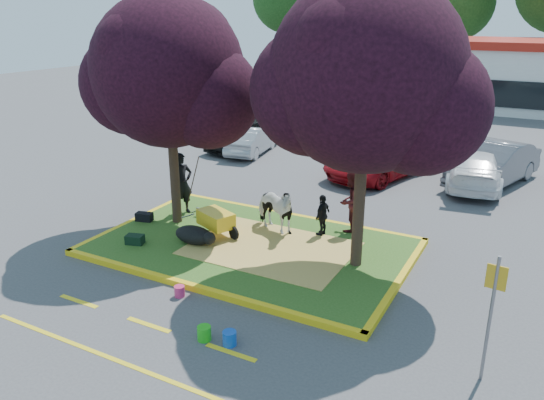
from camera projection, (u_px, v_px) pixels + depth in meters
The scene contains 31 objects.
ground at pixel (251, 249), 14.39m from camera, with size 90.00×90.00×0.00m, color #424244.
median_island at pixel (251, 247), 14.37m from camera, with size 8.00×5.00×0.15m, color #2D551A.
curb_near at pixel (195, 288), 12.22m from camera, with size 8.30×0.16×0.15m, color yellow.
curb_far at pixel (293, 216), 16.51m from camera, with size 8.30×0.16×0.15m, color yellow.
curb_left at pixel (136, 220), 16.18m from camera, with size 0.16×5.30×0.15m, color yellow.
curb_right at pixel (400, 280), 12.56m from camera, with size 0.16×5.30×0.15m, color yellow.
straw_bedding at pixel (271, 248), 14.07m from camera, with size 4.20×3.00×0.01m, color #D8BC59.
tree_purple_left at pixel (168, 79), 14.49m from camera, with size 5.06×4.20×6.51m.
tree_purple_right at pixel (367, 85), 11.72m from camera, with size 5.30×4.40×6.82m.
fire_lane_stripe_a at pixel (79, 301), 11.79m from camera, with size 1.10×0.12×0.01m, color yellow.
fire_lane_stripe_b at pixel (149, 325), 10.90m from camera, with size 1.10×0.12×0.01m, color yellow.
fire_lane_stripe_c at pixel (231, 353), 10.01m from camera, with size 1.10×0.12×0.01m, color yellow.
fire_lane_long at pixel (106, 356), 9.90m from camera, with size 6.00×0.10×0.01m, color yellow.
retail_building at pixel (483, 72), 36.01m from camera, with size 20.40×8.40×4.40m.
cow at pixel (274, 209), 14.97m from camera, with size 0.74×1.62×1.36m, color white.
calf at pixel (194, 235), 14.31m from camera, with size 1.13×0.64×0.49m, color black.
handler at pixel (182, 183), 16.26m from camera, with size 0.70×0.46×1.93m, color black.
visitor_a at pixel (351, 202), 14.96m from camera, with size 0.85×0.67×1.76m, color #461417.
visitor_b at pixel (323, 215), 14.75m from camera, with size 0.70×0.29×1.19m, color black.
wheelbarrow at pixel (216, 219), 14.72m from camera, with size 1.88×0.99×0.72m.
gear_bag_dark at pixel (144, 217), 15.91m from camera, with size 0.49×0.27×0.25m, color black.
gear_bag_green at pixel (135, 239), 14.33m from camera, with size 0.47×0.29×0.25m, color black.
sign_post at pixel (492, 306), 8.81m from camera, with size 0.33×0.06×2.37m.
bucket_green at pixel (204, 333), 10.36m from camera, with size 0.27×0.27×0.29m, color green.
bucket_pink at pixel (180, 291), 11.96m from camera, with size 0.24×0.24×0.26m, color #CC2D64.
bucket_blue at pixel (230, 338), 10.21m from camera, with size 0.27×0.27×0.29m, color blue.
car_black at pixel (243, 134), 24.66m from camera, with size 1.68×4.17×1.42m, color black.
car_silver at pixel (252, 140), 23.97m from camera, with size 1.29×3.71×1.22m, color #9C9FA3.
car_red at pixel (381, 158), 20.67m from camera, with size 2.39×5.18×1.44m, color maroon.
car_white at pixel (475, 169), 19.38m from camera, with size 1.87×4.61×1.34m, color white.
car_grey at pixel (493, 164), 19.62m from camera, with size 1.64×4.69×1.55m, color slate.
Camera 1 is at (6.68, -11.31, 6.07)m, focal length 35.00 mm.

